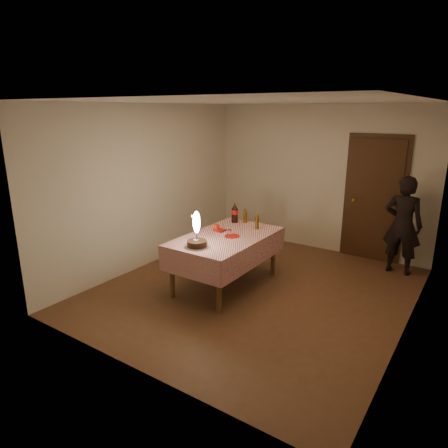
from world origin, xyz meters
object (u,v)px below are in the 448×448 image
(clear_cup, at_px, (229,233))
(amber_bottle_right, at_px, (257,221))
(cola_bottle, at_px, (235,213))
(amber_bottle_left, at_px, (245,215))
(dining_table, at_px, (226,243))
(birthday_cake, at_px, (197,238))
(red_cup, at_px, (216,228))
(photographer, at_px, (403,225))
(red_plate, at_px, (232,236))

(clear_cup, height_order, amber_bottle_right, amber_bottle_right)
(cola_bottle, height_order, amber_bottle_left, cola_bottle)
(dining_table, relative_size, birthday_cake, 3.59)
(dining_table, height_order, red_cup, red_cup)
(red_cup, distance_m, clear_cup, 0.29)
(dining_table, relative_size, amber_bottle_right, 6.75)
(dining_table, bearing_deg, photographer, 44.27)
(dining_table, distance_m, cola_bottle, 0.76)
(dining_table, height_order, birthday_cake, birthday_cake)
(clear_cup, xyz_separation_m, amber_bottle_left, (-0.17, 0.72, 0.07))
(birthday_cake, height_order, clear_cup, birthday_cake)
(amber_bottle_right, bearing_deg, red_plate, -101.15)
(clear_cup, bearing_deg, amber_bottle_right, 73.93)
(birthday_cake, height_order, amber_bottle_right, birthday_cake)
(amber_bottle_right, bearing_deg, amber_bottle_left, 150.00)
(red_cup, relative_size, amber_bottle_right, 0.39)
(red_cup, relative_size, cola_bottle, 0.31)
(photographer, bearing_deg, red_cup, -140.52)
(clear_cup, bearing_deg, birthday_cake, -98.43)
(red_cup, xyz_separation_m, clear_cup, (0.28, -0.08, -0.01))
(red_plate, xyz_separation_m, photographer, (1.90, 1.92, 0.01))
(red_cup, bearing_deg, cola_bottle, 94.01)
(red_cup, distance_m, amber_bottle_left, 0.65)
(clear_cup, height_order, cola_bottle, cola_bottle)
(clear_cup, bearing_deg, red_cup, 163.60)
(red_cup, xyz_separation_m, cola_bottle, (-0.04, 0.56, 0.10))
(birthday_cake, height_order, amber_bottle_left, birthday_cake)
(clear_cup, bearing_deg, cola_bottle, 116.31)
(amber_bottle_left, bearing_deg, birthday_cake, -86.56)
(red_plate, height_order, cola_bottle, cola_bottle)
(amber_bottle_right, bearing_deg, clear_cup, -106.07)
(amber_bottle_left, bearing_deg, red_plate, -72.75)
(amber_bottle_left, bearing_deg, dining_table, -79.74)
(red_plate, xyz_separation_m, red_cup, (-0.33, 0.08, 0.05))
(red_plate, distance_m, red_cup, 0.34)
(birthday_cake, xyz_separation_m, photographer, (2.05, 2.55, -0.11))
(dining_table, distance_m, amber_bottle_left, 0.79)
(amber_bottle_left, bearing_deg, clear_cup, -76.40)
(dining_table, relative_size, cola_bottle, 5.42)
(amber_bottle_left, distance_m, photographer, 2.45)
(dining_table, relative_size, red_plate, 7.82)
(red_plate, xyz_separation_m, cola_bottle, (-0.37, 0.64, 0.15))
(birthday_cake, relative_size, photographer, 0.31)
(cola_bottle, bearing_deg, red_cup, -85.99)
(red_plate, bearing_deg, amber_bottle_right, 78.85)
(cola_bottle, distance_m, amber_bottle_right, 0.49)
(red_cup, height_order, photographer, photographer)
(red_plate, relative_size, red_cup, 2.20)
(dining_table, distance_m, red_cup, 0.30)
(clear_cup, distance_m, photographer, 2.74)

